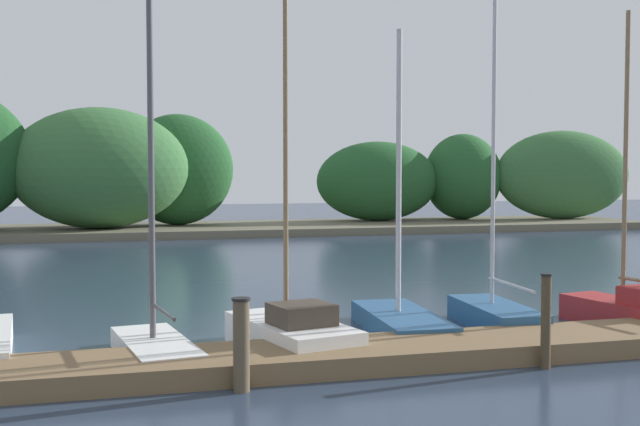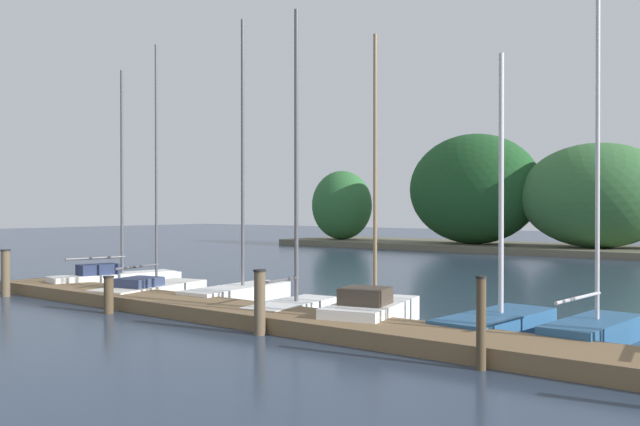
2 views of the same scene
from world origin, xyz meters
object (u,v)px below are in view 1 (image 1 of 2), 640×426
object	(u,v)px
sailboat_6	(493,311)
sailboat_7	(628,309)
sailboat_5	(399,317)
mooring_piling_3	(546,321)
sailboat_4	(290,330)
sailboat_3	(154,335)
mooring_piling_2	(241,344)

from	to	relation	value
sailboat_6	sailboat_7	distance (m)	2.81
sailboat_5	mooring_piling_3	xyz separation A→B (m)	(1.23, -3.51, 0.49)
sailboat_6	sailboat_7	xyz separation A→B (m)	(2.68, -0.85, 0.06)
sailboat_4	sailboat_7	distance (m)	7.34
sailboat_6	sailboat_7	world-z (taller)	sailboat_6
sailboat_4	sailboat_6	distance (m)	4.78
sailboat_4	sailboat_5	xyz separation A→B (m)	(2.58, 1.13, -0.08)
sailboat_3	sailboat_5	bearing A→B (deg)	-85.85
sailboat_6	sailboat_7	bearing A→B (deg)	-103.24
sailboat_5	mooring_piling_3	size ratio (longest dim) A/B	3.87
mooring_piling_2	mooring_piling_3	bearing A→B (deg)	0.12
sailboat_5	mooring_piling_3	bearing A→B (deg)	-156.52
mooring_piling_3	sailboat_4	bearing A→B (deg)	147.93
sailboat_3	mooring_piling_3	size ratio (longest dim) A/B	4.89
sailboat_5	sailboat_7	world-z (taller)	sailboat_7
sailboat_4	sailboat_7	bearing A→B (deg)	-101.64
sailboat_6	mooring_piling_3	xyz separation A→B (m)	(-0.86, -3.43, 0.46)
sailboat_5	sailboat_6	xyz separation A→B (m)	(2.08, -0.08, 0.03)
sailboat_3	sailboat_6	xyz separation A→B (m)	(7.08, 0.99, -0.08)
sailboat_4	mooring_piling_3	distance (m)	4.51
mooring_piling_2	sailboat_3	bearing A→B (deg)	114.36
sailboat_5	sailboat_4	bearing A→B (deg)	117.84
sailboat_6	mooring_piling_3	world-z (taller)	sailboat_6
sailboat_3	mooring_piling_2	world-z (taller)	sailboat_3
mooring_piling_2	mooring_piling_3	world-z (taller)	mooring_piling_3
sailboat_4	mooring_piling_2	distance (m)	2.75
sailboat_4	sailboat_6	world-z (taller)	sailboat_6
sailboat_5	mooring_piling_2	bearing A→B (deg)	136.37
sailboat_3	mooring_piling_3	xyz separation A→B (m)	(6.23, -2.44, 0.37)
mooring_piling_3	mooring_piling_2	bearing A→B (deg)	-179.88
sailboat_3	sailboat_7	size ratio (longest dim) A/B	1.18
sailboat_4	sailboat_5	distance (m)	2.82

